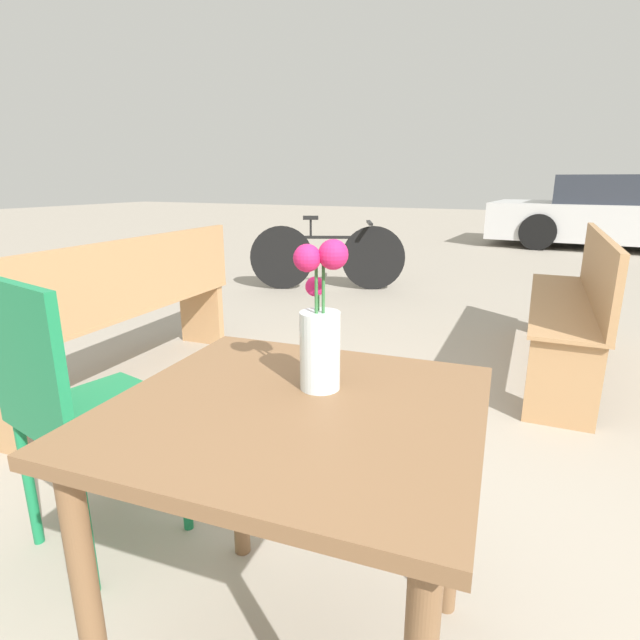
% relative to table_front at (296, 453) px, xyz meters
% --- Properties ---
extents(table_front, '(0.82, 0.78, 0.70)m').
position_rel_table_front_xyz_m(table_front, '(0.00, 0.00, 0.00)').
color(table_front, brown).
rests_on(table_front, ground_plane).
extents(flower_vase, '(0.12, 0.12, 0.33)m').
position_rel_table_front_xyz_m(flower_vase, '(0.01, 0.09, 0.24)').
color(flower_vase, silver).
rests_on(flower_vase, table_front).
extents(cafe_chair, '(0.47, 0.47, 0.89)m').
position_rel_table_front_xyz_m(cafe_chair, '(-0.79, 0.07, -0.06)').
color(cafe_chair, '#197A47').
rests_on(cafe_chair, ground_plane).
extents(bench_near, '(0.49, 1.75, 0.85)m').
position_rel_table_front_xyz_m(bench_near, '(-1.68, 1.14, -0.12)').
color(bench_near, tan).
rests_on(bench_near, ground_plane).
extents(bench_middle, '(0.43, 1.74, 0.85)m').
position_rel_table_front_xyz_m(bench_middle, '(0.59, 2.44, -0.12)').
color(bench_middle, tan).
rests_on(bench_middle, ground_plane).
extents(bicycle, '(1.53, 0.74, 0.78)m').
position_rel_table_front_xyz_m(bicycle, '(-1.76, 4.00, -0.23)').
color(bicycle, black).
rests_on(bicycle, ground_plane).
extents(parked_car, '(4.68, 2.12, 1.23)m').
position_rel_table_front_xyz_m(parked_car, '(1.58, 9.20, 0.01)').
color(parked_car, silver).
rests_on(parked_car, ground_plane).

